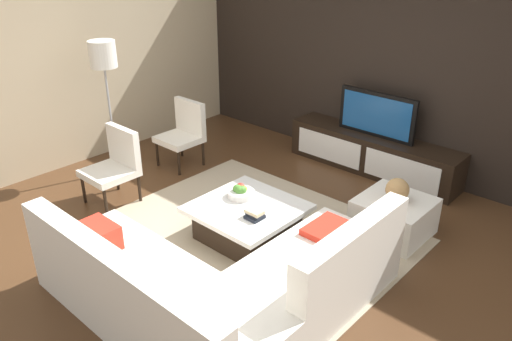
% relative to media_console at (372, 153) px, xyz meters
% --- Properties ---
extents(ground_plane, '(14.00, 14.00, 0.00)m').
position_rel_media_console_xyz_m(ground_plane, '(0.00, -2.40, -0.25)').
color(ground_plane, '#4C301C').
extents(feature_wall_back, '(6.40, 0.12, 2.80)m').
position_rel_media_console_xyz_m(feature_wall_back, '(0.00, 0.30, 1.15)').
color(feature_wall_back, black).
rests_on(feature_wall_back, ground).
extents(side_wall_left, '(0.12, 5.20, 2.80)m').
position_rel_media_console_xyz_m(side_wall_left, '(-3.20, -2.20, 1.15)').
color(side_wall_left, '#C6B28E').
rests_on(side_wall_left, ground).
extents(area_rug, '(3.03, 2.79, 0.01)m').
position_rel_media_console_xyz_m(area_rug, '(-0.10, -2.40, -0.24)').
color(area_rug, tan).
rests_on(area_rug, ground).
extents(media_console, '(2.32, 0.49, 0.50)m').
position_rel_media_console_xyz_m(media_console, '(0.00, 0.00, 0.00)').
color(media_console, black).
rests_on(media_console, ground).
extents(television, '(1.06, 0.06, 0.57)m').
position_rel_media_console_xyz_m(television, '(0.00, 0.00, 0.54)').
color(television, black).
rests_on(television, media_console).
extents(sectional_couch, '(2.35, 2.28, 0.83)m').
position_rel_media_console_xyz_m(sectional_couch, '(0.50, -3.29, 0.03)').
color(sectional_couch, white).
rests_on(sectional_couch, ground).
extents(coffee_table, '(1.01, 1.00, 0.38)m').
position_rel_media_console_xyz_m(coffee_table, '(-0.10, -2.30, -0.05)').
color(coffee_table, black).
rests_on(coffee_table, ground).
extents(accent_chair_near, '(0.54, 0.53, 0.87)m').
position_rel_media_console_xyz_m(accent_chair_near, '(-1.80, -2.70, 0.24)').
color(accent_chair_near, black).
rests_on(accent_chair_near, ground).
extents(floor_lamp, '(0.32, 0.32, 1.72)m').
position_rel_media_console_xyz_m(floor_lamp, '(-2.48, -2.28, 1.20)').
color(floor_lamp, '#A5A5AA').
rests_on(floor_lamp, ground).
extents(ottoman, '(0.70, 0.70, 0.40)m').
position_rel_media_console_xyz_m(ottoman, '(0.97, -1.20, -0.05)').
color(ottoman, white).
rests_on(ottoman, ground).
extents(fruit_bowl, '(0.28, 0.28, 0.14)m').
position_rel_media_console_xyz_m(fruit_bowl, '(-0.28, -2.20, 0.19)').
color(fruit_bowl, silver).
rests_on(fruit_bowl, coffee_table).
extents(accent_chair_far, '(0.53, 0.50, 0.87)m').
position_rel_media_console_xyz_m(accent_chair_far, '(-2.01, -1.49, 0.24)').
color(accent_chair_far, black).
rests_on(accent_chair_far, ground).
extents(decorative_ball, '(0.24, 0.24, 0.24)m').
position_rel_media_console_xyz_m(decorative_ball, '(0.97, -1.20, 0.27)').
color(decorative_ball, '#AD8451').
rests_on(decorative_ball, ottoman).
extents(book_stack, '(0.18, 0.16, 0.09)m').
position_rel_media_console_xyz_m(book_stack, '(0.12, -2.42, 0.17)').
color(book_stack, '#1E232D').
rests_on(book_stack, coffee_table).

